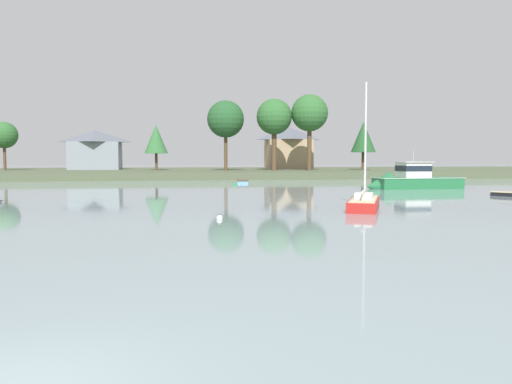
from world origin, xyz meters
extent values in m
cube|color=#4C563D|center=(0.00, 90.43, 0.55)|extent=(200.12, 44.92, 1.10)
cube|color=black|center=(31.08, 33.43, 0.10)|extent=(2.90, 3.16, 0.49)
cube|color=#C6B289|center=(31.08, 33.43, 0.35)|extent=(3.05, 3.32, 0.05)
cube|color=tan|center=(31.08, 33.43, 0.31)|extent=(0.93, 0.77, 0.03)
cube|color=#669ECC|center=(10.29, 59.39, 0.12)|extent=(1.80, 3.80, 0.54)
cube|color=brown|center=(10.29, 59.39, 0.38)|extent=(1.93, 3.95, 0.05)
cube|color=tan|center=(10.29, 59.39, 0.34)|extent=(1.24, 0.21, 0.03)
cube|color=#236B3D|center=(28.05, 45.25, 0.28)|extent=(9.35, 3.74, 1.90)
cone|color=#236B3D|center=(23.42, 45.12, 0.28)|extent=(2.68, 3.20, 3.12)
cube|color=silver|center=(28.05, 45.25, 1.19)|extent=(9.54, 3.88, 0.05)
cube|color=silver|center=(27.53, 45.24, 2.06)|extent=(3.02, 2.86, 1.67)
cube|color=#19232D|center=(27.53, 45.24, 2.22)|extent=(3.09, 2.92, 0.60)
cube|color=beige|center=(27.53, 45.24, 2.92)|extent=(3.39, 3.32, 0.06)
cylinder|color=silver|center=(27.53, 45.24, 3.58)|extent=(0.03, 0.03, 1.25)
cube|color=#B2231E|center=(14.39, 24.75, 0.10)|extent=(4.32, 6.84, 1.10)
cube|color=#CCB78E|center=(14.39, 24.75, 0.67)|extent=(3.96, 6.39, 0.04)
cube|color=silver|center=(14.26, 24.45, 0.89)|extent=(1.65, 1.81, 0.40)
cylinder|color=silver|center=(14.60, 25.24, 4.56)|extent=(0.13, 0.13, 7.75)
cylinder|color=silver|center=(14.07, 24.02, 1.19)|extent=(1.16, 2.49, 0.11)
cylinder|color=silver|center=(14.07, 24.02, 1.24)|extent=(1.09, 2.26, 0.14)
cylinder|color=#999999|center=(15.13, 26.47, 4.53)|extent=(1.08, 2.47, 7.70)
sphere|color=#1E8C47|center=(8.76, 54.92, 0.07)|extent=(0.43, 0.43, 0.43)
torus|color=#333338|center=(8.76, 54.92, 0.33)|extent=(0.12, 0.12, 0.02)
sphere|color=white|center=(4.44, 20.39, 0.06)|extent=(0.35, 0.35, 0.35)
torus|color=#333338|center=(4.44, 20.39, 0.27)|extent=(0.12, 0.12, 0.02)
cylinder|color=brown|center=(35.93, 83.99, 3.85)|extent=(0.55, 0.55, 5.49)
cone|color=#235128|center=(35.93, 83.99, 7.26)|extent=(4.65, 4.65, 5.69)
cylinder|color=brown|center=(-2.43, 86.92, 3.64)|extent=(0.49, 0.49, 5.06)
cone|color=#336B38|center=(-2.43, 86.92, 6.76)|extent=(4.25, 4.25, 5.20)
cylinder|color=brown|center=(18.40, 81.00, 5.14)|extent=(0.88, 0.88, 8.07)
sphere|color=#2D602D|center=(18.40, 81.00, 10.59)|extent=(6.27, 6.27, 6.27)
cylinder|color=brown|center=(9.87, 81.61, 4.89)|extent=(0.60, 0.60, 7.57)
sphere|color=#235128|center=(9.87, 81.61, 10.13)|extent=(6.49, 6.49, 6.49)
cylinder|color=brown|center=(24.55, 80.02, 5.44)|extent=(0.77, 0.77, 8.67)
sphere|color=#2D602D|center=(24.55, 80.02, 11.23)|extent=(6.47, 6.47, 6.47)
cylinder|color=brown|center=(-29.68, 90.20, 3.74)|extent=(0.52, 0.52, 5.28)
sphere|color=#2D602D|center=(-29.68, 90.20, 7.47)|extent=(4.82, 4.82, 4.82)
cube|color=gray|center=(-14.19, 92.91, 3.74)|extent=(9.32, 6.25, 5.26)
pyramid|color=#565B66|center=(-14.19, 92.91, 7.48)|extent=(10.06, 6.75, 2.23)
cube|color=tan|center=(23.71, 94.14, 4.06)|extent=(8.82, 7.14, 5.92)
pyramid|color=#565B66|center=(23.71, 94.14, 8.33)|extent=(9.52, 7.71, 2.62)
camera|label=1|loc=(2.49, -7.47, 3.42)|focal=35.54mm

